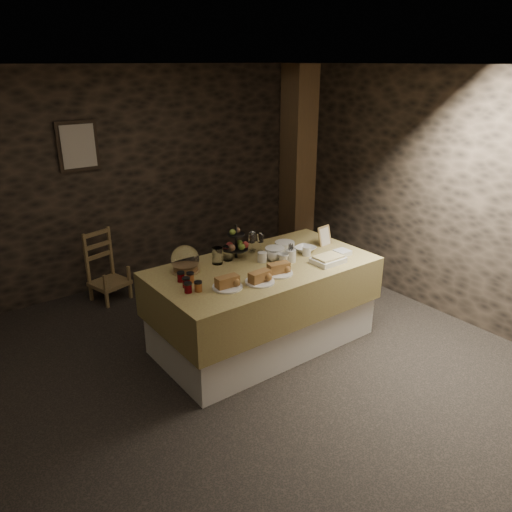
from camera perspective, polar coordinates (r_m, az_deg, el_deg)
ground_plane at (r=4.53m, az=-4.79°, el=-14.11°), size 5.50×5.00×0.01m
room_shell at (r=3.84m, az=-5.50°, el=5.20°), size 5.52×5.02×2.60m
buffet_table at (r=4.84m, az=0.82°, el=-4.92°), size 2.12×1.12×0.84m
chair at (r=6.07m, az=-16.72°, el=-1.45°), size 0.46×0.45×0.64m
timber_column at (r=5.93m, az=4.75°, el=8.42°), size 0.30×0.30×2.60m
framed_picture at (r=5.96m, az=-19.68°, el=11.75°), size 0.45×0.04×0.55m
plate_stack_a at (r=4.86m, az=2.15°, el=0.40°), size 0.19×0.19×0.10m
plate_stack_b at (r=5.06m, az=3.28°, el=1.16°), size 0.20×0.20×0.08m
cutlery_holder at (r=4.76m, az=3.99°, el=0.02°), size 0.10×0.10×0.12m
cup_a at (r=4.78m, az=1.99°, el=0.00°), size 0.15×0.15×0.10m
cup_b at (r=4.72m, az=3.14°, el=-0.29°), size 0.10×0.10×0.09m
mug_c at (r=4.75m, az=0.72°, el=-0.13°), size 0.09×0.09×0.09m
mug_d at (r=4.93m, az=5.81°, el=0.57°), size 0.08×0.08×0.09m
bowl at (r=5.03m, az=5.64°, el=0.77°), size 0.24×0.24×0.05m
cake_dome at (r=4.55m, az=-8.10°, el=-0.54°), size 0.26×0.26×0.26m
fruit_stand at (r=4.82m, az=-2.19°, el=1.29°), size 0.24×0.24×0.34m
bread_platter_left at (r=4.22m, az=-3.30°, el=-3.16°), size 0.26×0.26×0.11m
bread_platter_center at (r=4.31m, az=0.44°, el=-2.57°), size 0.26×0.26×0.11m
bread_platter_right at (r=4.49m, az=2.60°, el=-1.58°), size 0.26×0.26×0.11m
jam_jars at (r=4.27m, az=-7.70°, el=-3.05°), size 0.18×0.32×0.07m
tart_dish at (r=4.78m, az=8.24°, el=-0.40°), size 0.30×0.22×0.07m
square_dish at (r=5.01m, az=9.83°, el=0.40°), size 0.14×0.14×0.04m
menu_frame at (r=5.23m, az=7.84°, el=2.23°), size 0.18×0.09×0.22m
storage_jar_a at (r=4.71m, az=-4.44°, el=0.03°), size 0.10×0.10×0.16m
storage_jar_b at (r=4.79m, az=-3.24°, el=0.31°), size 0.09×0.09×0.14m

